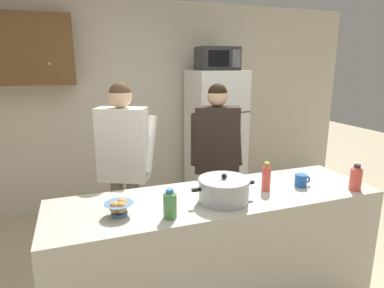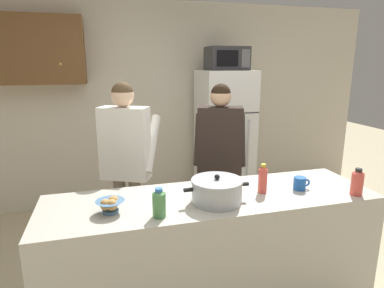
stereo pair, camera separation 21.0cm
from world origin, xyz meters
TOP-DOWN VIEW (x-y plane):
  - back_wall_unit at (-0.27, 2.26)m, footprint 6.00×0.48m
  - kitchen_island at (0.00, 0.00)m, footprint 2.34×0.68m
  - refrigerator at (0.79, 1.85)m, footprint 0.64×0.68m
  - microwave at (0.79, 1.83)m, footprint 0.48×0.37m
  - person_near_pot at (-0.53, 0.86)m, footprint 0.62×0.57m
  - person_by_sink at (0.35, 0.83)m, footprint 0.60×0.54m
  - cooking_pot at (-0.01, -0.10)m, footprint 0.46×0.35m
  - coffee_mug at (0.67, -0.05)m, footprint 0.13×0.09m
  - bread_bowl at (-0.70, -0.08)m, footprint 0.18×0.18m
  - bottle_near_edge at (-0.42, -0.21)m, footprint 0.08×0.08m
  - bottle_mid_counter at (0.99, -0.24)m, footprint 0.08×0.08m
  - bottle_far_corner at (0.37, -0.03)m, footprint 0.06×0.06m

SIDE VIEW (x-z plane):
  - kitchen_island at x=0.00m, z-range 0.00..0.92m
  - refrigerator at x=0.79m, z-range 0.00..1.75m
  - coffee_mug at x=0.67m, z-range 0.92..1.02m
  - bread_bowl at x=-0.70m, z-range 0.92..1.02m
  - cooking_pot at x=-0.01m, z-range 0.90..1.10m
  - bottle_near_edge at x=-0.42m, z-range 0.92..1.10m
  - bottle_mid_counter at x=0.99m, z-range 0.92..1.11m
  - bottle_far_corner at x=0.37m, z-range 0.92..1.13m
  - person_by_sink at x=0.35m, z-range 0.21..1.86m
  - person_near_pot at x=-0.53m, z-range 0.21..1.89m
  - back_wall_unit at x=-0.27m, z-range 0.11..2.71m
  - microwave at x=0.79m, z-range 1.75..2.03m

